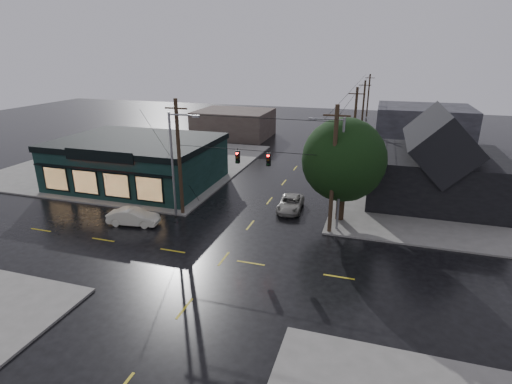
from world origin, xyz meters
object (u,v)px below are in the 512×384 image
(corner_tree, at_px, (344,160))
(utility_pole_nw, at_px, (183,214))
(utility_pole_ne, at_px, (329,233))
(suv_silver, at_px, (290,203))
(sedan_cream, at_px, (133,217))

(corner_tree, xyz_separation_m, utility_pole_nw, (-13.50, -2.75, -5.37))
(corner_tree, distance_m, utility_pole_nw, 14.79)
(utility_pole_ne, bearing_deg, utility_pole_nw, 180.00)
(corner_tree, bearing_deg, utility_pole_nw, -168.50)
(utility_pole_nw, height_order, suv_silver, utility_pole_nw)
(corner_tree, bearing_deg, suv_silver, 166.48)
(suv_silver, bearing_deg, corner_tree, -16.86)
(corner_tree, distance_m, sedan_cream, 18.05)
(corner_tree, bearing_deg, sedan_cream, -159.73)
(sedan_cream, bearing_deg, utility_pole_ne, -87.04)
(utility_pole_ne, height_order, sedan_cream, utility_pole_ne)
(utility_pole_ne, xyz_separation_m, suv_silver, (-4.05, 3.84, 0.62))
(sedan_cream, distance_m, suv_silver, 13.80)
(sedan_cream, xyz_separation_m, suv_silver, (11.81, 7.13, -0.08))
(corner_tree, height_order, sedan_cream, corner_tree)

